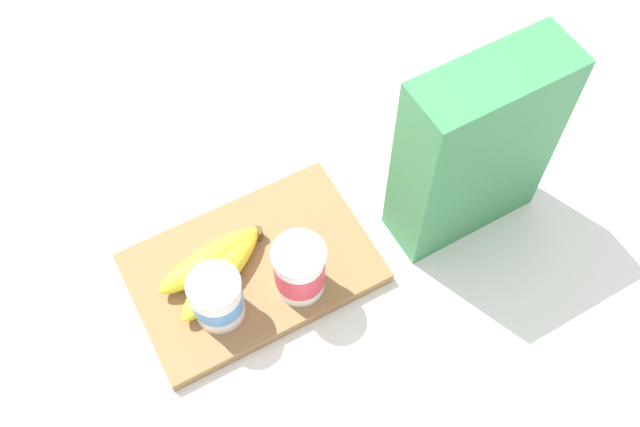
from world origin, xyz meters
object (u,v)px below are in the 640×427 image
cereal_box (475,151)px  yogurt_cup_front (299,270)px  yogurt_cup_back (217,298)px  cutting_board (252,268)px  banana_bunch (216,268)px

cereal_box → yogurt_cup_front: size_ratio=3.23×
cereal_box → yogurt_cup_back: (0.36, -0.01, -0.09)m
cereal_box → cutting_board: bearing=168.8°
cutting_board → cereal_box: 0.33m
cutting_board → yogurt_cup_front: (-0.04, 0.06, 0.05)m
cereal_box → yogurt_cup_back: 0.37m
yogurt_cup_front → yogurt_cup_back: yogurt_cup_front is taller
yogurt_cup_back → banana_bunch: size_ratio=0.49×
cereal_box → yogurt_cup_front: (0.25, 0.00, -0.08)m
cereal_box → yogurt_cup_back: bearing=176.9°
cutting_board → yogurt_cup_back: (0.06, 0.04, 0.05)m
cereal_box → banana_bunch: (0.34, -0.06, -0.11)m
cutting_board → yogurt_cup_front: yogurt_cup_front is taller
cutting_board → yogurt_cup_front: bearing=127.1°
cereal_box → banana_bunch: 0.36m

